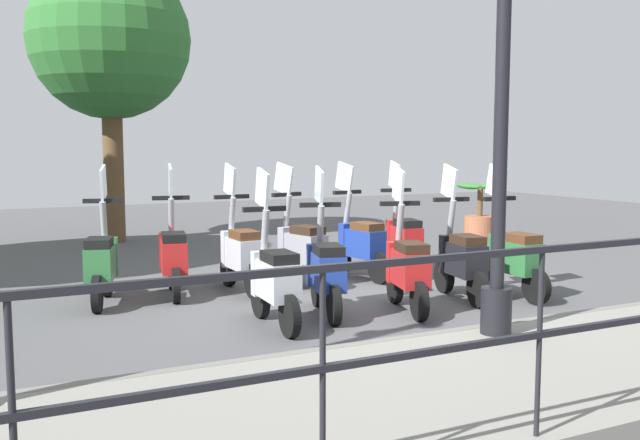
{
  "coord_description": "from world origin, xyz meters",
  "views": [
    {
      "loc": [
        -7.09,
        4.11,
        1.77
      ],
      "look_at": [
        0.2,
        0.5,
        0.9
      ],
      "focal_mm": 40.0,
      "sensor_mm": 36.0,
      "label": 1
    }
  ],
  "objects_px": {
    "scooter_near_1": "(461,258)",
    "scooter_near_2": "(407,267)",
    "lamp_post_near": "(501,109)",
    "scooter_near_0": "(513,256)",
    "scooter_near_3": "(326,270)",
    "scooter_far_3": "(240,252)",
    "tree_distant": "(110,41)",
    "scooter_far_0": "(403,239)",
    "scooter_far_4": "(173,255)",
    "scooter_far_1": "(360,243)",
    "scooter_near_4": "(274,278)",
    "potted_palm": "(480,216)",
    "scooter_far_5": "(102,261)",
    "scooter_far_2": "(300,247)"
  },
  "relations": [
    {
      "from": "scooter_far_3",
      "to": "scooter_far_0",
      "type": "bearing_deg",
      "value": -86.99
    },
    {
      "from": "scooter_near_2",
      "to": "scooter_far_1",
      "type": "bearing_deg",
      "value": 0.85
    },
    {
      "from": "lamp_post_near",
      "to": "scooter_near_3",
      "type": "distance_m",
      "value": 2.48
    },
    {
      "from": "scooter_near_0",
      "to": "scooter_far_5",
      "type": "bearing_deg",
      "value": 70.45
    },
    {
      "from": "scooter_near_2",
      "to": "scooter_far_0",
      "type": "height_order",
      "value": "same"
    },
    {
      "from": "tree_distant",
      "to": "scooter_near_3",
      "type": "relative_size",
      "value": 3.27
    },
    {
      "from": "tree_distant",
      "to": "scooter_far_3",
      "type": "relative_size",
      "value": 3.27
    },
    {
      "from": "scooter_near_0",
      "to": "scooter_far_5",
      "type": "relative_size",
      "value": 1.0
    },
    {
      "from": "tree_distant",
      "to": "scooter_far_5",
      "type": "distance_m",
      "value": 6.1
    },
    {
      "from": "potted_palm",
      "to": "scooter_near_1",
      "type": "bearing_deg",
      "value": 138.81
    },
    {
      "from": "lamp_post_near",
      "to": "scooter_near_4",
      "type": "bearing_deg",
      "value": 41.95
    },
    {
      "from": "tree_distant",
      "to": "potted_palm",
      "type": "xyz_separation_m",
      "value": [
        -2.77,
        -6.06,
        -3.14
      ]
    },
    {
      "from": "scooter_near_3",
      "to": "scooter_far_1",
      "type": "height_order",
      "value": "same"
    },
    {
      "from": "scooter_far_3",
      "to": "scooter_far_4",
      "type": "relative_size",
      "value": 1.0
    },
    {
      "from": "scooter_near_3",
      "to": "scooter_far_4",
      "type": "relative_size",
      "value": 1.0
    },
    {
      "from": "tree_distant",
      "to": "scooter_far_3",
      "type": "xyz_separation_m",
      "value": [
        -5.19,
        -0.51,
        -3.1
      ]
    },
    {
      "from": "scooter_far_1",
      "to": "scooter_far_4",
      "type": "relative_size",
      "value": 1.0
    },
    {
      "from": "potted_palm",
      "to": "scooter_far_1",
      "type": "distance_m",
      "value": 4.51
    },
    {
      "from": "scooter_near_0",
      "to": "scooter_near_4",
      "type": "distance_m",
      "value": 2.99
    },
    {
      "from": "scooter_far_2",
      "to": "scooter_far_5",
      "type": "bearing_deg",
      "value": 76.06
    },
    {
      "from": "tree_distant",
      "to": "scooter_far_0",
      "type": "relative_size",
      "value": 3.27
    },
    {
      "from": "tree_distant",
      "to": "scooter_near_0",
      "type": "bearing_deg",
      "value": -154.84
    },
    {
      "from": "scooter_near_1",
      "to": "scooter_near_2",
      "type": "height_order",
      "value": "same"
    },
    {
      "from": "tree_distant",
      "to": "scooter_far_2",
      "type": "height_order",
      "value": "tree_distant"
    },
    {
      "from": "scooter_far_1",
      "to": "scooter_far_4",
      "type": "xyz_separation_m",
      "value": [
        0.05,
        2.47,
        0.0
      ]
    },
    {
      "from": "potted_palm",
      "to": "scooter_near_3",
      "type": "relative_size",
      "value": 0.69
    },
    {
      "from": "scooter_near_1",
      "to": "scooter_far_3",
      "type": "distance_m",
      "value": 2.59
    },
    {
      "from": "scooter_near_2",
      "to": "potted_palm",
      "type": "bearing_deg",
      "value": -30.95
    },
    {
      "from": "scooter_near_4",
      "to": "scooter_far_3",
      "type": "distance_m",
      "value": 1.73
    },
    {
      "from": "scooter_far_4",
      "to": "scooter_far_0",
      "type": "bearing_deg",
      "value": -78.05
    },
    {
      "from": "lamp_post_near",
      "to": "scooter_near_0",
      "type": "relative_size",
      "value": 2.8
    },
    {
      "from": "tree_distant",
      "to": "scooter_far_3",
      "type": "height_order",
      "value": "tree_distant"
    },
    {
      "from": "scooter_far_4",
      "to": "scooter_far_5",
      "type": "bearing_deg",
      "value": 108.15
    },
    {
      "from": "scooter_near_3",
      "to": "scooter_far_3",
      "type": "height_order",
      "value": "same"
    },
    {
      "from": "tree_distant",
      "to": "scooter_far_5",
      "type": "bearing_deg",
      "value": 168.06
    },
    {
      "from": "scooter_near_1",
      "to": "scooter_far_0",
      "type": "relative_size",
      "value": 1.0
    },
    {
      "from": "scooter_near_4",
      "to": "scooter_far_2",
      "type": "height_order",
      "value": "same"
    },
    {
      "from": "scooter_far_0",
      "to": "scooter_near_3",
      "type": "bearing_deg",
      "value": 139.55
    },
    {
      "from": "scooter_near_4",
      "to": "scooter_far_0",
      "type": "xyz_separation_m",
      "value": [
        1.88,
        -2.69,
        0.0
      ]
    },
    {
      "from": "scooter_near_3",
      "to": "scooter_far_5",
      "type": "relative_size",
      "value": 1.0
    },
    {
      "from": "scooter_near_2",
      "to": "scooter_far_0",
      "type": "xyz_separation_m",
      "value": [
        1.9,
        -1.19,
        0.0
      ]
    },
    {
      "from": "scooter_near_2",
      "to": "scooter_near_1",
      "type": "bearing_deg",
      "value": -61.34
    },
    {
      "from": "lamp_post_near",
      "to": "scooter_near_3",
      "type": "relative_size",
      "value": 2.8
    },
    {
      "from": "scooter_far_0",
      "to": "scooter_far_2",
      "type": "distance_m",
      "value": 1.6
    },
    {
      "from": "scooter_near_3",
      "to": "scooter_far_0",
      "type": "height_order",
      "value": "same"
    },
    {
      "from": "lamp_post_near",
      "to": "scooter_near_4",
      "type": "xyz_separation_m",
      "value": [
        1.56,
        1.4,
        -1.58
      ]
    },
    {
      "from": "lamp_post_near",
      "to": "scooter_near_4",
      "type": "relative_size",
      "value": 2.8
    },
    {
      "from": "scooter_near_0",
      "to": "scooter_far_0",
      "type": "distance_m",
      "value": 1.87
    },
    {
      "from": "potted_palm",
      "to": "scooter_far_4",
      "type": "bearing_deg",
      "value": 109.79
    },
    {
      "from": "scooter_near_1",
      "to": "scooter_near_2",
      "type": "bearing_deg",
      "value": 113.65
    }
  ]
}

